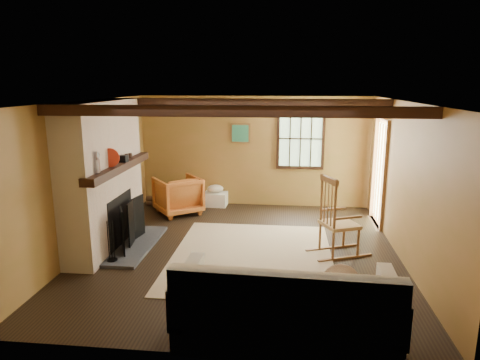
# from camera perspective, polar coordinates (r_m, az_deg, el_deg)

# --- Properties ---
(ground) EXTENTS (5.50, 5.50, 0.00)m
(ground) POSITION_cam_1_polar(r_m,az_deg,el_deg) (7.06, 0.09, -9.42)
(ground) COLOR black
(ground) RESTS_ON ground
(room_envelope) EXTENTS (5.02, 5.52, 2.44)m
(room_envelope) POSITION_cam_1_polar(r_m,az_deg,el_deg) (6.85, 2.17, 4.10)
(room_envelope) COLOR #9C6837
(room_envelope) RESTS_ON ground
(fireplace) EXTENTS (1.02, 2.30, 2.40)m
(fireplace) POSITION_cam_1_polar(r_m,az_deg,el_deg) (7.29, -17.57, -0.21)
(fireplace) COLOR #A0593E
(fireplace) RESTS_ON ground
(rug) EXTENTS (2.50, 3.00, 0.01)m
(rug) POSITION_cam_1_polar(r_m,az_deg,el_deg) (6.86, 1.60, -10.09)
(rug) COLOR tan
(rug) RESTS_ON ground
(rocking_chair) EXTENTS (1.04, 0.80, 1.28)m
(rocking_chair) POSITION_cam_1_polar(r_m,az_deg,el_deg) (6.92, 12.81, -5.44)
(rocking_chair) COLOR tan
(rocking_chair) RESTS_ON ground
(sofa) EXTENTS (2.34, 1.10, 0.93)m
(sofa) POSITION_cam_1_polar(r_m,az_deg,el_deg) (4.72, 6.19, -17.01)
(sofa) COLOR silver
(sofa) RESTS_ON ground
(firewood_pile) EXTENTS (0.60, 0.11, 0.22)m
(firewood_pile) POSITION_cam_1_polar(r_m,az_deg,el_deg) (9.66, -10.64, -2.79)
(firewood_pile) COLOR brown
(firewood_pile) RESTS_ON ground
(laundry_basket) EXTENTS (0.51, 0.40, 0.30)m
(laundry_basket) POSITION_cam_1_polar(r_m,az_deg,el_deg) (9.52, -3.28, -2.56)
(laundry_basket) COLOR white
(laundry_basket) RESTS_ON ground
(basket_pillow) EXTENTS (0.41, 0.36, 0.18)m
(basket_pillow) POSITION_cam_1_polar(r_m,az_deg,el_deg) (9.45, -3.30, -1.16)
(basket_pillow) COLOR silver
(basket_pillow) RESTS_ON laundry_basket
(armchair) EXTENTS (1.19, 1.19, 0.78)m
(armchair) POSITION_cam_1_polar(r_m,az_deg,el_deg) (8.98, -8.27, -2.02)
(armchair) COLOR #BF6026
(armchair) RESTS_ON ground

